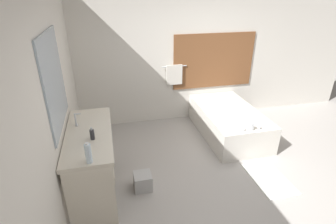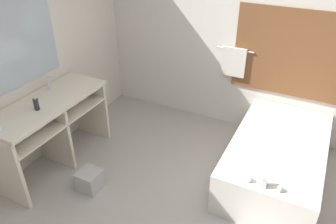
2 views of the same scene
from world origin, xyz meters
name	(u,v)px [view 2 (image 2 of 2)]	position (x,y,z in m)	size (l,w,h in m)	color
wall_back_with_blinds	(263,37)	(0.02, 2.23, 1.34)	(7.40, 0.13, 2.70)	silver
vanity_counter	(52,118)	(-1.90, 0.38, 0.64)	(0.58, 1.46, 0.88)	beige
sink_faucet	(48,83)	(-2.06, 0.57, 0.97)	(0.09, 0.04, 0.18)	silver
bathtub	(276,157)	(0.54, 1.31, 0.28)	(0.99, 1.76, 0.62)	silver
soap_dispenser	(36,104)	(-1.84, 0.17, 0.95)	(0.05, 0.05, 0.16)	#28282D
waste_bin	(90,180)	(-1.26, 0.17, 0.12)	(0.24, 0.24, 0.23)	#B2B2B2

